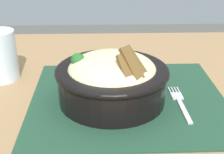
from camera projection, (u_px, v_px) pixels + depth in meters
The scene contains 5 objects.
table at pixel (131, 135), 0.65m from camera, with size 1.16×0.92×0.70m.
placemat at pixel (128, 99), 0.65m from camera, with size 0.38×0.34×0.00m, color #1E422D.
bowl at pixel (112, 78), 0.62m from camera, with size 0.22×0.22×0.12m.
fork at pixel (180, 102), 0.63m from camera, with size 0.02×0.14×0.00m.
drinking_glass at pixel (0, 59), 0.72m from camera, with size 0.08×0.08×0.11m.
Camera 1 is at (-0.06, -0.54, 1.02)m, focal length 52.66 mm.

